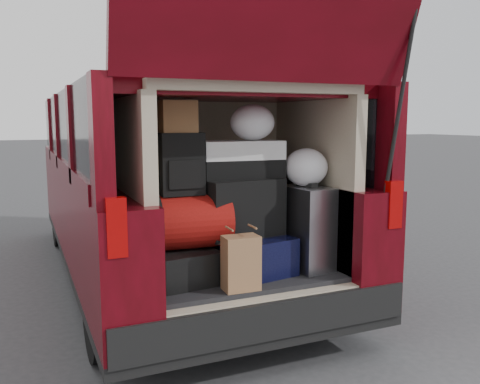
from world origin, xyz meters
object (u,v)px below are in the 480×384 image
(black_hardshell, at_px, (178,263))
(backpack, at_px, (181,164))
(navy_hardshell, at_px, (246,253))
(twotone_duffel, at_px, (240,159))
(red_duffel, at_px, (188,222))
(silver_roller, at_px, (306,228))
(black_soft_case, at_px, (240,207))
(kraft_bag, at_px, (241,263))

(black_hardshell, height_order, backpack, backpack)
(navy_hardshell, relative_size, twotone_duffel, 1.04)
(black_hardshell, xyz_separation_m, red_duffel, (0.05, -0.04, 0.27))
(twotone_duffel, bearing_deg, black_hardshell, -169.54)
(silver_roller, height_order, red_duffel, silver_roller)
(black_hardshell, distance_m, black_soft_case, 0.54)
(red_duffel, relative_size, black_soft_case, 0.98)
(kraft_bag, height_order, red_duffel, red_duffel)
(navy_hardshell, distance_m, red_duffel, 0.48)
(navy_hardshell, relative_size, kraft_bag, 1.73)
(silver_roller, distance_m, backpack, 0.95)
(black_hardshell, height_order, silver_roller, silver_roller)
(silver_roller, bearing_deg, red_duffel, 168.33)
(black_soft_case, bearing_deg, backpack, 173.88)
(silver_roller, bearing_deg, twotone_duffel, 151.30)
(backpack, xyz_separation_m, twotone_duffel, (0.42, 0.06, 0.01))
(red_duffel, distance_m, backpack, 0.36)
(black_soft_case, bearing_deg, silver_roller, -21.55)
(twotone_duffel, bearing_deg, backpack, -168.53)
(black_hardshell, distance_m, backpack, 0.63)
(silver_roller, xyz_separation_m, black_soft_case, (-0.43, 0.11, 0.15))
(kraft_bag, xyz_separation_m, twotone_duffel, (0.16, 0.40, 0.58))
(silver_roller, bearing_deg, backpack, 166.10)
(black_soft_case, xyz_separation_m, backpack, (-0.40, -0.01, 0.30))
(black_soft_case, xyz_separation_m, twotone_duffel, (0.02, 0.05, 0.31))
(red_duffel, xyz_separation_m, backpack, (-0.03, 0.04, 0.36))
(silver_roller, relative_size, backpack, 1.46)
(black_hardshell, height_order, black_soft_case, black_soft_case)
(black_hardshell, distance_m, silver_roller, 0.88)
(navy_hardshell, relative_size, backpack, 1.48)
(kraft_bag, bearing_deg, backpack, 129.39)
(twotone_duffel, bearing_deg, silver_roller, -18.84)
(black_hardshell, height_order, red_duffel, red_duffel)
(red_duffel, bearing_deg, kraft_bag, -47.82)
(kraft_bag, distance_m, twotone_duffel, 0.72)
(black_soft_case, distance_m, twotone_duffel, 0.31)
(kraft_bag, height_order, twotone_duffel, twotone_duffel)
(black_hardshell, distance_m, red_duffel, 0.28)
(navy_hardshell, height_order, black_soft_case, black_soft_case)
(red_duffel, distance_m, black_soft_case, 0.38)
(black_soft_case, height_order, twotone_duffel, twotone_duffel)
(black_hardshell, distance_m, kraft_bag, 0.44)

